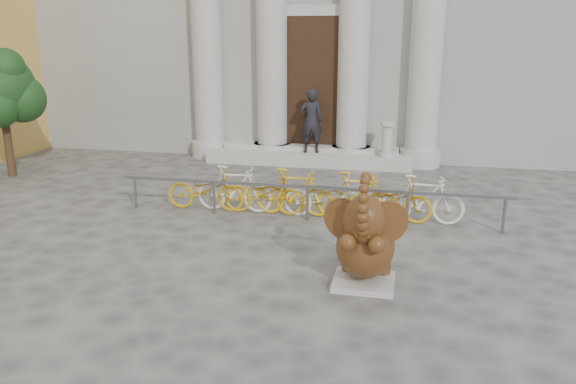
% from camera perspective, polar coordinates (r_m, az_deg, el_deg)
% --- Properties ---
extents(ground, '(80.00, 80.00, 0.00)m').
position_cam_1_polar(ground, '(8.05, -9.98, -11.57)').
color(ground, '#474442').
rests_on(ground, ground).
extents(entrance_steps, '(6.00, 1.20, 0.36)m').
position_cam_1_polar(entrance_steps, '(16.61, 2.12, 3.52)').
color(entrance_steps, '#A8A59E').
rests_on(entrance_steps, ground).
extents(elephant_statue, '(1.22, 1.35, 1.82)m').
position_cam_1_polar(elephant_statue, '(8.42, 7.84, -5.29)').
color(elephant_statue, '#A8A59E').
rests_on(elephant_statue, ground).
extents(bike_rack, '(8.00, 0.53, 1.00)m').
position_cam_1_polar(bike_rack, '(11.63, 2.13, -0.12)').
color(bike_rack, slate).
rests_on(bike_rack, ground).
extents(tree, '(1.94, 1.77, 3.36)m').
position_cam_1_polar(tree, '(16.52, -27.10, 9.39)').
color(tree, '#332114').
rests_on(tree, ground).
extents(pedestrian, '(0.74, 0.56, 1.83)m').
position_cam_1_polar(pedestrian, '(16.31, 2.35, 7.21)').
color(pedestrian, black).
rests_on(pedestrian, entrance_steps).
extents(balustrade_post, '(0.40, 0.40, 0.98)m').
position_cam_1_polar(balustrade_post, '(15.96, 10.00, 5.12)').
color(balustrade_post, '#A8A59E').
rests_on(balustrade_post, entrance_steps).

